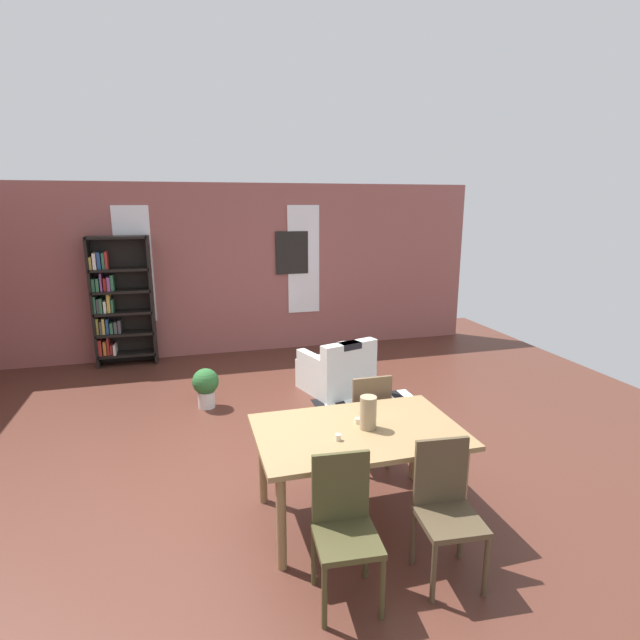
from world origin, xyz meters
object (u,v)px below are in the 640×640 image
dining_table (358,440)px  armchair_white (337,371)px  vase_on_table (368,413)px  bookshelf_tall (118,301)px  potted_plant_by_shelf (206,385)px  dining_chair_near_right (446,506)px  dining_chair_far_right (367,417)px  dining_chair_near_left (344,524)px

dining_table → armchair_white: 2.81m
vase_on_table → armchair_white: bearing=77.5°
bookshelf_tall → vase_on_table: bearing=-63.5°
potted_plant_by_shelf → armchair_white: bearing=3.2°
dining_chair_near_right → dining_chair_far_right: bearing=90.2°
dining_chair_near_left → potted_plant_by_shelf: size_ratio=1.88×
dining_table → potted_plant_by_shelf: bearing=112.4°
vase_on_table → potted_plant_by_shelf: (-1.15, 2.60, -0.61)m
potted_plant_by_shelf → dining_table: bearing=-67.6°
dining_chair_far_right → armchair_white: dining_chair_far_right is taller
vase_on_table → potted_plant_by_shelf: vase_on_table is taller
potted_plant_by_shelf → bookshelf_tall: bearing=119.5°
vase_on_table → dining_chair_near_right: vase_on_table is taller
armchair_white → dining_chair_near_left: bearing=-106.7°
vase_on_table → dining_chair_near_left: vase_on_table is taller
dining_chair_near_left → potted_plant_by_shelf: bearing=102.1°
dining_chair_near_left → dining_chair_near_right: size_ratio=1.00×
armchair_white → dining_chair_near_right: bearing=-95.1°
dining_chair_near_left → potted_plant_by_shelf: (-0.72, 3.34, -0.22)m
vase_on_table → dining_chair_near_left: size_ratio=0.28×
dining_chair_near_right → bookshelf_tall: bookshelf_tall is taller
armchair_white → potted_plant_by_shelf: 1.75m
dining_table → dining_chair_far_right: bearing=63.9°
potted_plant_by_shelf → dining_chair_near_right: bearing=-66.7°
dining_table → armchair_white: dining_table is taller
dining_chair_near_right → dining_chair_near_left: bearing=180.0°
vase_on_table → bookshelf_tall: size_ratio=0.13×
vase_on_table → armchair_white: 2.83m
vase_on_table → armchair_white: (0.60, 2.70, -0.63)m
dining_table → dining_chair_far_right: size_ratio=1.69×
dining_chair_near_left → armchair_white: size_ratio=0.95×
dining_chair_near_left → armchair_white: dining_chair_near_left is taller
dining_table → potted_plant_by_shelf: (-1.07, 2.60, -0.39)m
dining_chair_near_left → dining_chair_near_right: same height
armchair_white → dining_chair_far_right: bearing=-99.1°
dining_chair_near_left → dining_chair_near_right: 0.72m
dining_chair_far_right → potted_plant_by_shelf: bearing=127.5°
dining_chair_far_right → dining_chair_near_right: (0.01, -1.48, 0.00)m
dining_chair_far_right → dining_chair_near_right: size_ratio=1.00×
dining_chair_near_left → dining_chair_far_right: bearing=64.1°
dining_table → dining_chair_near_right: size_ratio=1.69×
dining_table → potted_plant_by_shelf: 2.84m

